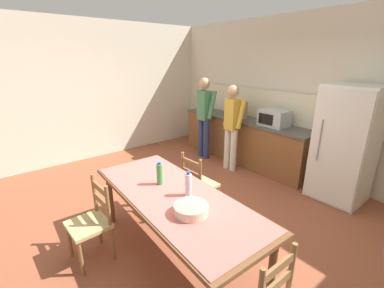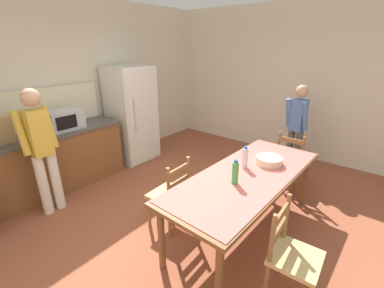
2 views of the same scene
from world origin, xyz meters
TOP-DOWN VIEW (x-y plane):
  - ground_plane at (0.00, 0.00)m, footprint 8.32×8.32m
  - wall_back at (0.00, 2.66)m, footprint 6.52×0.12m
  - wall_left at (-3.26, 0.00)m, footprint 0.12×5.20m
  - kitchen_counter at (-0.97, 2.23)m, footprint 3.03×0.66m
  - counter_splashback at (-0.97, 2.54)m, footprint 2.99×0.03m
  - refrigerator at (1.03, 2.19)m, footprint 0.75×0.73m
  - microwave at (-0.25, 2.21)m, footprint 0.50×0.39m
  - paper_bag at (-1.05, 2.20)m, footprint 0.24×0.16m
  - dining_table at (0.44, -0.56)m, footprint 2.30×0.97m
  - bottle_near_centre at (0.15, -0.55)m, footprint 0.07×0.07m
  - bottle_off_centre at (0.55, -0.45)m, footprint 0.07×0.07m
  - serving_bowl at (0.83, -0.64)m, footprint 0.32×0.32m
  - chair_side_near_left at (-0.10, -1.27)m, footprint 0.44×0.42m
  - chair_side_far_left at (-0.05, 0.20)m, footprint 0.43×0.41m
  - person_at_sink at (-1.64, 1.71)m, footprint 0.44×0.30m
  - person_at_counter at (-0.82, 1.69)m, footprint 0.42×0.29m

SIDE VIEW (x-z plane):
  - ground_plane at x=0.00m, z-range 0.00..0.00m
  - chair_side_near_left at x=-0.10m, z-range -0.01..0.90m
  - chair_side_far_left at x=-0.05m, z-range -0.01..0.90m
  - kitchen_counter at x=-0.97m, z-range 0.00..0.93m
  - dining_table at x=0.44m, z-range 0.31..1.09m
  - serving_bowl at x=0.83m, z-range 0.78..0.87m
  - refrigerator at x=1.03m, z-range 0.00..1.79m
  - bottle_near_centre at x=0.15m, z-range 0.76..1.03m
  - bottle_off_centre at x=0.55m, z-range 0.76..1.03m
  - person_at_counter at x=-0.82m, z-range 0.10..1.77m
  - person_at_sink at x=-1.64m, z-range 0.11..1.86m
  - microwave at x=-0.25m, z-range 0.93..1.23m
  - paper_bag at x=-1.05m, z-range 0.93..1.29m
  - counter_splashback at x=-0.97m, z-range 0.93..1.53m
  - wall_back at x=0.00m, z-range 0.00..2.90m
  - wall_left at x=-3.26m, z-range 0.00..2.90m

